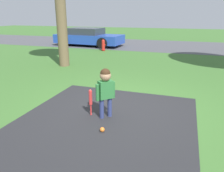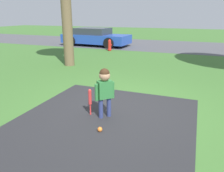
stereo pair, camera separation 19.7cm
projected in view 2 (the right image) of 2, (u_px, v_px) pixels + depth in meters
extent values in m
plane|color=#3D6B2D|center=(122.00, 106.00, 5.04)|extent=(60.00, 60.00, 0.00)
cube|color=#4C4C51|center=(174.00, 46.00, 14.51)|extent=(40.00, 6.00, 0.01)
cylinder|color=navy|center=(101.00, 108.00, 4.40)|extent=(0.09, 0.09, 0.42)
cylinder|color=navy|center=(109.00, 107.00, 4.47)|extent=(0.09, 0.09, 0.42)
cube|color=#2D7238|center=(105.00, 90.00, 4.31)|extent=(0.31, 0.31, 0.36)
cylinder|color=#2D7238|center=(96.00, 92.00, 4.25)|extent=(0.07, 0.07, 0.34)
cylinder|color=#2D7238|center=(113.00, 90.00, 4.39)|extent=(0.07, 0.07, 0.34)
sphere|color=tan|center=(105.00, 75.00, 4.22)|extent=(0.22, 0.22, 0.22)
sphere|color=#382314|center=(104.00, 74.00, 4.21)|extent=(0.20, 0.20, 0.20)
sphere|color=red|center=(91.00, 114.00, 4.59)|extent=(0.04, 0.04, 0.04)
cylinder|color=red|center=(90.00, 109.00, 4.56)|extent=(0.03, 0.03, 0.24)
cylinder|color=red|center=(90.00, 97.00, 4.47)|extent=(0.07, 0.07, 0.30)
sphere|color=red|center=(90.00, 91.00, 4.43)|extent=(0.06, 0.06, 0.06)
sphere|color=orange|center=(100.00, 129.00, 3.92)|extent=(0.09, 0.09, 0.09)
cylinder|color=red|center=(110.00, 46.00, 12.53)|extent=(0.18, 0.18, 0.56)
sphere|color=red|center=(110.00, 41.00, 12.44)|extent=(0.17, 0.17, 0.17)
cylinder|color=red|center=(110.00, 50.00, 12.59)|extent=(0.22, 0.22, 0.04)
cylinder|color=red|center=(111.00, 45.00, 12.48)|extent=(0.08, 0.06, 0.06)
cube|color=#2347AD|center=(96.00, 39.00, 14.55)|extent=(4.56, 2.08, 0.55)
cube|color=#2D333D|center=(93.00, 31.00, 14.48)|extent=(2.23, 1.72, 0.42)
cylinder|color=black|center=(120.00, 40.00, 14.82)|extent=(0.67, 0.22, 0.66)
cylinder|color=black|center=(109.00, 43.00, 13.25)|extent=(0.67, 0.22, 0.66)
cylinder|color=black|center=(85.00, 38.00, 15.92)|extent=(0.67, 0.22, 0.66)
cylinder|color=black|center=(71.00, 41.00, 14.36)|extent=(0.67, 0.22, 0.66)
cylinder|color=brown|center=(67.00, 18.00, 8.47)|extent=(0.40, 0.40, 3.77)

